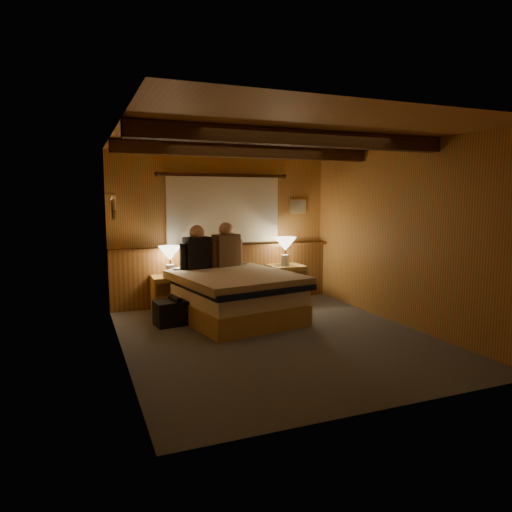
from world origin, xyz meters
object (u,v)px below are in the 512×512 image
person_right (226,248)px  duffel_bag (176,312)px  nightstand_left (169,294)px  lamp_left (170,255)px  bed (233,295)px  nightstand_right (286,283)px  person_left (197,251)px  lamp_right (285,246)px

person_right → duffel_bag: (-0.94, -0.67, -0.76)m
nightstand_left → person_right: size_ratio=0.76×
nightstand_left → lamp_left: 0.58m
bed → duffel_bag: bearing=171.4°
lamp_left → person_right: person_right is taller
nightstand_right → duffel_bag: bearing=-159.5°
bed → nightstand_right: size_ratio=3.55×
bed → lamp_left: (-0.73, 0.75, 0.51)m
nightstand_left → person_left: 0.78m
nightstand_right → lamp_left: bearing=178.9°
person_right → duffel_bag: bearing=-159.7°
nightstand_left → duffel_bag: (-0.06, -0.74, -0.10)m
bed → person_right: person_right is taller
nightstand_left → person_right: 1.11m
duffel_bag → nightstand_right: bearing=12.6°
nightstand_left → lamp_left: size_ratio=1.19×
nightstand_left → person_left: (0.40, -0.15, 0.65)m
nightstand_right → lamp_left: 1.97m
duffel_bag → person_right: bearing=28.4°
bed → nightstand_right: 1.36m
nightstand_left → lamp_left: (0.03, 0.03, 0.58)m
bed → nightstand_left: (-0.76, 0.72, -0.07)m
person_right → duffel_bag: person_right is taller
lamp_right → person_right: 1.01m
lamp_left → person_left: size_ratio=0.66×
lamp_right → person_left: (-1.48, -0.08, -0.01)m
nightstand_left → duffel_bag: nightstand_left is taller
lamp_right → lamp_left: bearing=177.0°
bed → lamp_right: lamp_right is taller
lamp_left → person_left: 0.42m
lamp_right → person_right: person_right is taller
nightstand_left → bed: bearing=-42.5°
nightstand_right → lamp_right: size_ratio=1.29×
duffel_bag → lamp_right: bearing=11.8°
lamp_right → person_left: person_left is taller
bed → lamp_left: size_ratio=4.76×
lamp_left → duffel_bag: lamp_left is taller
bed → person_right: (0.12, 0.65, 0.59)m
bed → person_left: (-0.36, 0.57, 0.58)m
bed → lamp_left: 1.16m
nightstand_left → nightstand_right: bearing=0.3°
person_left → person_right: 0.48m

